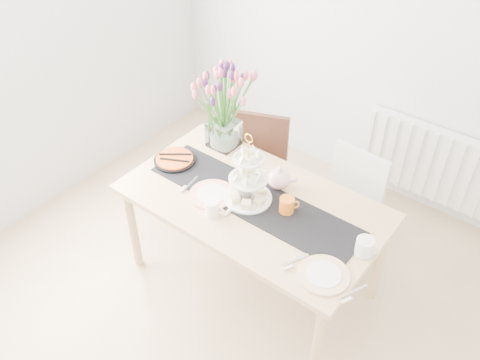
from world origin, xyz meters
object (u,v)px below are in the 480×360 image
Objects in this scene: mug_white at (212,208)px; tart_tin at (175,160)px; cake_stand at (248,184)px; dining_table at (253,209)px; cream_jug at (365,247)px; teapot at (279,179)px; plate_right at (324,275)px; tulip_vase at (223,98)px; radiator at (437,165)px; plate_left at (212,194)px; mug_orange at (287,205)px; mug_grey at (245,193)px; chair_brown at (257,163)px; chair_white at (347,200)px.

tart_tin is at bearing 142.37° from mug_white.
cake_stand is at bearing 55.38° from mug_white.
cream_jug reaches higher than dining_table.
teapot is 0.74m from plate_right.
teapot is (0.08, 0.21, -0.05)m from cake_stand.
cream_jug is at bearing -27.58° from teapot.
tulip_vase is 2.47× the size of plate_right.
cake_stand reaches higher than cream_jug.
radiator is 1.99m from tart_tin.
plate_left is (-0.28, -0.31, -0.06)m from teapot.
mug_orange is 0.37× the size of plate_left.
mug_grey is at bearing -38.69° from tulip_vase.
chair_brown is (-1.07, -0.86, 0.04)m from radiator.
cream_jug is at bearing 2.70° from cake_stand.
cake_stand is 1.57× the size of plate_right.
tart_tin is 1.01× the size of plate_right.
dining_table is 0.26m from mug_orange.
tulip_vase is (-0.84, -0.30, 0.64)m from chair_white.
plate_right is at bearing -13.90° from mug_white.
mug_orange is at bearing -57.24° from teapot.
chair_brown is 0.88m from mug_orange.
cake_stand reaches higher than mug_white.
cake_stand reaches higher than plate_left.
tulip_vase reaches higher than mug_orange.
dining_table is 5.83× the size of plate_right.
dining_table is at bearing 28.25° from plate_left.
chair_white is 0.85m from cake_stand.
mug_white is at bearing -114.58° from dining_table.
mug_white is at bearing 175.44° from mug_orange.
mug_orange is (0.72, -0.31, -0.32)m from tulip_vase.
teapot is 0.43m from plate_left.
teapot is at bearing -118.25° from chair_white.
mug_grey is (-0.10, -0.22, -0.02)m from teapot.
plate_right is at bearing -67.38° from chair_white.
mug_orange reaches higher than mug_grey.
mug_grey is at bearing -151.76° from cake_stand.
tart_tin is at bearing 179.67° from cake_stand.
chair_brown reaches higher than mug_white.
plate_left is at bearing -119.98° from radiator.
mug_white is at bearing -24.01° from tart_tin.
chair_brown is 8.62× the size of mug_white.
chair_brown is at bearing -141.23° from radiator.
cream_jug is at bearing 8.28° from plate_left.
plate_right is at bearing -78.76° from mug_orange.
tart_tin is (-1.38, -0.03, -0.03)m from cream_jug.
radiator is 12.16× the size of mug_white.
tart_tin is (-0.14, -0.35, -0.36)m from tulip_vase.
teapot is (0.06, 0.19, 0.15)m from dining_table.
tulip_vase is at bearing 68.61° from tart_tin.
mug_orange is 0.47m from plate_left.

